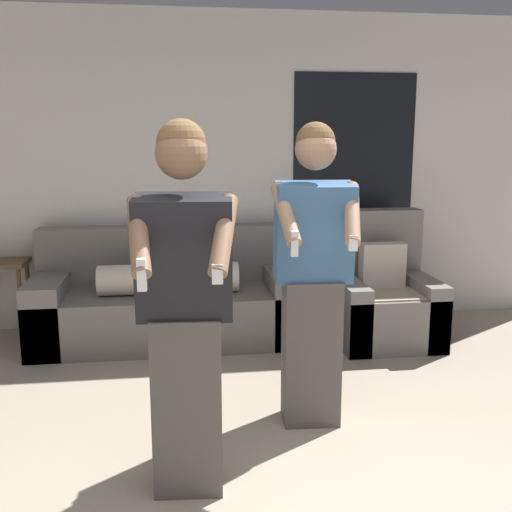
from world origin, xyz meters
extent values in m
cube|color=silver|center=(0.00, 3.31, 1.35)|extent=(6.53, 0.06, 2.70)
cube|color=black|center=(1.24, 3.27, 1.55)|extent=(1.10, 0.01, 1.30)
cube|color=slate|center=(-0.42, 2.80, 0.21)|extent=(2.17, 0.85, 0.43)
cube|color=slate|center=(-0.42, 3.12, 0.67)|extent=(2.17, 0.22, 0.48)
cube|color=slate|center=(-1.36, 2.80, 0.28)|extent=(0.28, 0.85, 0.57)
cube|color=slate|center=(0.53, 2.80, 0.28)|extent=(0.28, 0.85, 0.57)
cylinder|color=beige|center=(-0.42, 2.69, 0.55)|extent=(1.10, 0.24, 0.24)
cube|color=slate|center=(1.32, 2.57, 0.21)|extent=(0.80, 0.83, 0.43)
cube|color=slate|center=(1.32, 2.88, 0.74)|extent=(0.80, 0.20, 0.62)
cube|color=slate|center=(1.01, 2.57, 0.26)|extent=(0.18, 0.83, 0.53)
cube|color=slate|center=(1.63, 2.57, 0.26)|extent=(0.18, 0.83, 0.53)
cube|color=tan|center=(1.32, 2.52, 0.44)|extent=(0.68, 0.66, 0.01)
cube|color=beige|center=(1.32, 2.63, 0.62)|extent=(0.36, 0.14, 0.36)
cube|color=brown|center=(-1.78, 3.07, 0.63)|extent=(0.41, 0.36, 0.04)
cylinder|color=brown|center=(-1.61, 2.93, 0.31)|extent=(0.04, 0.04, 0.61)
cylinder|color=brown|center=(-1.61, 3.21, 0.31)|extent=(0.04, 0.04, 0.61)
cube|color=#56514C|center=(-0.32, 0.67, 0.43)|extent=(0.34, 0.26, 0.86)
cube|color=black|center=(-0.32, 0.65, 1.13)|extent=(0.45, 0.31, 0.57)
sphere|color=brown|center=(-0.32, 0.64, 1.58)|extent=(0.23, 0.23, 0.23)
sphere|color=brown|center=(-0.32, 0.65, 1.62)|extent=(0.21, 0.21, 0.21)
cylinder|color=brown|center=(-0.51, 0.51, 1.25)|extent=(0.12, 0.36, 0.32)
cube|color=white|center=(-0.49, 0.36, 1.12)|extent=(0.04, 0.04, 0.13)
cylinder|color=brown|center=(-0.16, 0.49, 1.25)|extent=(0.17, 0.36, 0.32)
cube|color=white|center=(-0.19, 0.34, 1.12)|extent=(0.05, 0.04, 0.08)
cube|color=#56514C|center=(0.41, 1.26, 0.43)|extent=(0.34, 0.26, 0.86)
cube|color=#3D6693|center=(0.41, 1.24, 1.13)|extent=(0.45, 0.30, 0.57)
sphere|color=#A37A5B|center=(0.41, 1.23, 1.59)|extent=(0.23, 0.23, 0.23)
sphere|color=brown|center=(0.41, 1.24, 1.63)|extent=(0.21, 0.21, 0.21)
cylinder|color=#A37A5B|center=(0.22, 1.10, 1.25)|extent=(0.12, 0.36, 0.32)
cube|color=white|center=(0.24, 0.95, 1.12)|extent=(0.04, 0.04, 0.13)
cylinder|color=#A37A5B|center=(0.58, 1.08, 1.25)|extent=(0.16, 0.36, 0.32)
cube|color=white|center=(0.54, 0.94, 1.12)|extent=(0.05, 0.04, 0.08)
camera|label=1|loc=(-0.35, -1.97, 1.66)|focal=42.00mm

